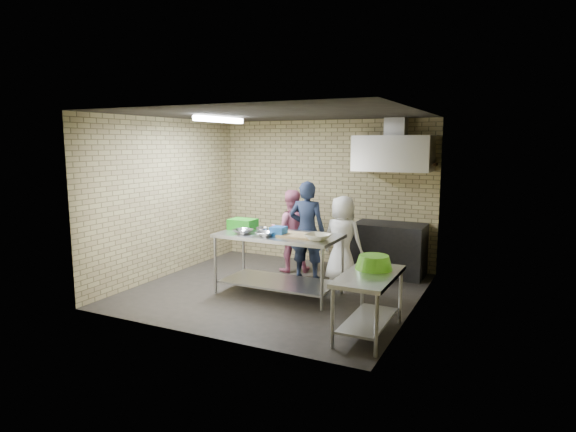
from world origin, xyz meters
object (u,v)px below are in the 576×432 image
at_px(woman_white, 342,239).
at_px(prep_table, 279,264).
at_px(green_crate, 243,224).
at_px(green_basin, 374,262).
at_px(blue_tub, 279,231).
at_px(man_navy, 307,230).
at_px(bottle_red, 399,157).
at_px(woman_pink, 290,231).
at_px(bottle_green, 422,159).
at_px(stove, 389,249).
at_px(side_counter, 369,305).

bearing_deg(woman_white, prep_table, 66.09).
height_order(green_crate, green_basin, green_crate).
bearing_deg(woman_white, green_basin, 128.29).
height_order(prep_table, blue_tub, blue_tub).
relative_size(prep_table, blue_tub, 9.00).
xyz_separation_m(blue_tub, woman_white, (0.59, 1.14, -0.27)).
bearing_deg(green_crate, man_navy, 48.07).
distance_m(blue_tub, bottle_red, 2.68).
bearing_deg(blue_tub, bottle_red, 59.83).
bearing_deg(green_crate, prep_table, -9.73).
xyz_separation_m(blue_tub, woman_pink, (-0.46, 1.35, -0.26)).
relative_size(green_crate, bottle_green, 2.73).
xyz_separation_m(green_crate, green_basin, (2.37, -0.83, -0.17)).
bearing_deg(blue_tub, bottle_green, 52.44).
distance_m(stove, woman_white, 1.00).
height_order(stove, green_crate, green_crate).
bearing_deg(blue_tub, woman_white, 62.48).
height_order(green_crate, woman_pink, woman_pink).
height_order(green_crate, woman_white, woman_white).
relative_size(stove, green_crate, 2.93).
bearing_deg(green_basin, man_navy, 134.39).
distance_m(bottle_green, woman_white, 1.94).
bearing_deg(stove, green_basin, -80.24).
bearing_deg(bottle_green, side_counter, -90.00).
bearing_deg(woman_white, green_crate, 42.23).
distance_m(green_crate, bottle_green, 3.22).
height_order(blue_tub, bottle_green, bottle_green).
bearing_deg(woman_white, bottle_green, -128.63).
bearing_deg(side_counter, woman_pink, 133.46).
distance_m(prep_table, bottle_green, 3.07).
bearing_deg(stove, woman_white, -128.37).
xyz_separation_m(side_counter, stove, (-0.45, 2.75, 0.08)).
relative_size(green_basin, woman_pink, 0.31).
xyz_separation_m(stove, woman_pink, (-1.65, -0.54, 0.28)).
xyz_separation_m(side_counter, man_navy, (-1.64, 1.91, 0.45)).
relative_size(green_crate, blue_tub, 2.00).
relative_size(side_counter, man_navy, 0.72).
bearing_deg(bottle_green, green_basin, -90.42).
relative_size(blue_tub, woman_pink, 0.14).
bearing_deg(green_basin, bottle_red, 97.90).
distance_m(blue_tub, green_basin, 1.74).
relative_size(man_navy, woman_white, 1.16).
relative_size(bottle_green, man_navy, 0.09).
xyz_separation_m(green_basin, woman_pink, (-2.08, 1.96, -0.10)).
xyz_separation_m(woman_pink, woman_white, (1.05, -0.21, -0.02)).
xyz_separation_m(bottle_red, woman_pink, (-1.70, -0.78, -1.30)).
xyz_separation_m(side_counter, bottle_red, (-0.40, 2.99, 1.65)).
xyz_separation_m(bottle_green, woman_pink, (-2.10, -0.78, -1.28)).
bearing_deg(stove, blue_tub, -122.16).
bearing_deg(prep_table, blue_tub, -63.43).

